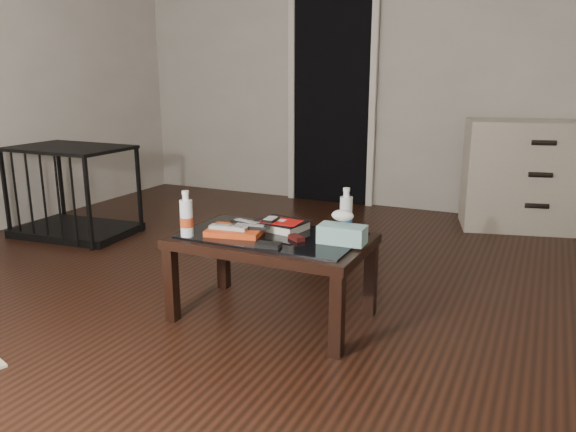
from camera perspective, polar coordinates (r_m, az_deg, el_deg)
name	(u,v)px	position (r m, az deg, el deg)	size (l,w,h in m)	color
ground	(247,289)	(3.44, -4.22, -7.42)	(5.00, 5.00, 0.00)	black
room_shell	(241,6)	(3.21, -4.78, 20.48)	(5.00, 5.00, 5.00)	beige
doorway	(332,99)	(5.61, 4.48, 11.77)	(0.90, 0.08, 2.07)	black
coffee_table	(272,246)	(2.93, -1.64, -3.09)	(1.00, 0.60, 0.46)	black
dresser	(540,176)	(5.08, 24.26, 3.75)	(1.28, 0.77, 0.90)	beige
pet_crate	(75,206)	(4.83, -20.85, 0.94)	(0.95, 0.68, 0.71)	black
magazines	(236,231)	(2.93, -5.33, -1.51)	(0.28, 0.21, 0.03)	#C53B12
remote_silver	(228,227)	(2.90, -6.09, -1.15)	(0.20, 0.05, 0.02)	#A7A7AC
remote_black_front	(250,227)	(2.91, -3.89, -1.08)	(0.20, 0.05, 0.02)	black
remote_black_back	(247,223)	(2.98, -4.18, -0.69)	(0.20, 0.05, 0.02)	black
textbook	(282,225)	(3.00, -0.66, -0.92)	(0.25, 0.20, 0.05)	black
dvd_mailers	(281,221)	(2.98, -0.72, -0.48)	(0.19, 0.14, 0.01)	#AB0E0B
ipod	(271,219)	(2.97, -1.77, -0.33)	(0.06, 0.10, 0.02)	black
flip_phone	(296,238)	(2.81, 0.85, -2.23)	(0.09, 0.05, 0.02)	#330C0B
wallet	(268,245)	(2.70, -2.02, -2.96)	(0.12, 0.07, 0.02)	black
water_bottle_left	(186,214)	(2.89, -10.29, 0.24)	(0.07, 0.07, 0.24)	white
water_bottle_right	(346,210)	(2.93, 5.92, 0.58)	(0.07, 0.07, 0.24)	white
tissue_box	(342,234)	(2.76, 5.52, -1.86)	(0.23, 0.12, 0.09)	teal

